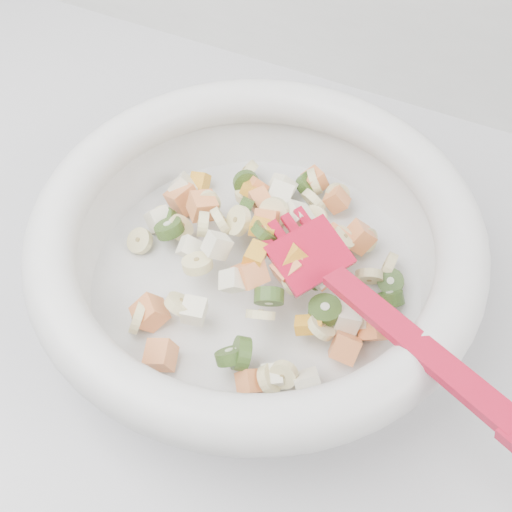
% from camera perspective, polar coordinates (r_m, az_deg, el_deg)
% --- Properties ---
extents(counter, '(2.00, 0.60, 0.90)m').
position_cam_1_polar(counter, '(0.99, 3.21, -17.40)').
color(counter, '#A8A8AD').
rests_on(counter, ground).
extents(mixing_bowl, '(0.42, 0.37, 0.12)m').
position_cam_1_polar(mixing_bowl, '(0.54, 0.06, 0.61)').
color(mixing_bowl, silver).
rests_on(mixing_bowl, counter).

